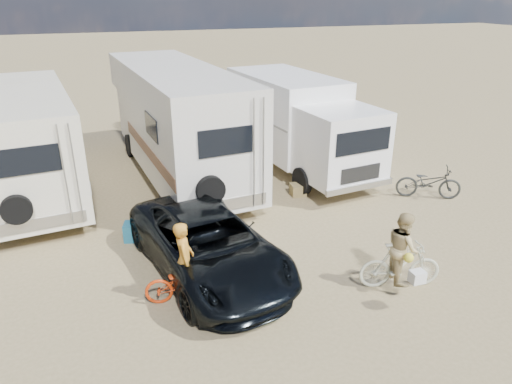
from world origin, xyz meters
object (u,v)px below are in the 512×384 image
object	(u,v)px
bike_man	(186,282)
rider_man	(185,267)
crate	(298,190)
bike_parked	(429,182)
cooler	(136,231)
dark_suv	(209,244)
rv_left	(29,146)
rider_woman	(402,255)
bike_woman	(400,265)
box_truck	(299,125)
rv_main	(177,123)

from	to	relation	value
bike_man	rider_man	size ratio (longest dim) A/B	1.04
bike_man	crate	distance (m)	6.06
bike_parked	cooler	xyz separation A→B (m)	(-8.70, 0.20, -0.27)
dark_suv	bike_man	size ratio (longest dim) A/B	3.04
rv_left	rider_woman	distance (m)	10.99
rv_left	bike_parked	distance (m)	12.06
rv_left	rider_woman	size ratio (longest dim) A/B	4.65
bike_woman	rider_woman	xyz separation A→B (m)	(0.00, 0.00, 0.26)
dark_suv	bike_man	world-z (taller)	dark_suv
box_truck	rider_woman	xyz separation A→B (m)	(-0.95, -7.48, -0.78)
rider_man	bike_parked	size ratio (longest dim) A/B	0.83
rider_woman	bike_parked	size ratio (longest dim) A/B	0.82
rider_woman	rv_left	bearing A→B (deg)	59.58
bike_man	rider_woman	bearing A→B (deg)	-93.91
rv_main	rv_left	size ratio (longest dim) A/B	1.24
bike_parked	cooler	bearing A→B (deg)	116.82
bike_parked	box_truck	bearing A→B (deg)	63.61
box_truck	bike_parked	size ratio (longest dim) A/B	3.66
bike_man	cooler	xyz separation A→B (m)	(-0.71, 2.95, -0.20)
rv_main	crate	size ratio (longest dim) A/B	20.23
rider_man	rv_left	bearing A→B (deg)	34.72
rv_left	dark_suv	bearing A→B (deg)	-62.75
dark_suv	bike_parked	distance (m)	7.53
rider_man	bike_parked	world-z (taller)	rider_man
bike_woman	cooler	size ratio (longest dim) A/B	3.02
rv_main	bike_woman	bearing A→B (deg)	-74.27
bike_woman	rider_man	size ratio (longest dim) A/B	1.09
bike_man	rider_woman	distance (m)	4.50
box_truck	dark_suv	world-z (taller)	box_truck
rider_man	crate	world-z (taller)	rider_man
crate	rider_woman	bearing A→B (deg)	-89.51
rv_main	bike_man	size ratio (longest dim) A/B	5.42
cooler	crate	size ratio (longest dim) A/B	1.30
rv_main	dark_suv	size ratio (longest dim) A/B	1.79
rv_left	rider_man	bearing A→B (deg)	-70.95
bike_man	cooler	world-z (taller)	bike_man
rv_main	crate	distance (m)	4.60
rider_woman	cooler	distance (m)	6.46
rv_main	crate	xyz separation A→B (m)	(3.12, -2.95, -1.64)
rv_main	rv_left	xyz separation A→B (m)	(-4.52, -0.35, -0.20)
box_truck	crate	xyz separation A→B (m)	(-0.99, -2.27, -1.39)
rv_main	rider_man	world-z (taller)	rv_main
crate	bike_man	bearing A→B (deg)	-135.74
rv_main	crate	world-z (taller)	rv_main
rv_left	box_truck	distance (m)	8.64
dark_suv	rider_man	bearing A→B (deg)	-138.64
cooler	bike_man	bearing A→B (deg)	-61.75
rider_man	bike_man	bearing A→B (deg)	0.00
box_truck	bike_woman	world-z (taller)	box_truck
dark_suv	rider_woman	world-z (taller)	rider_woman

